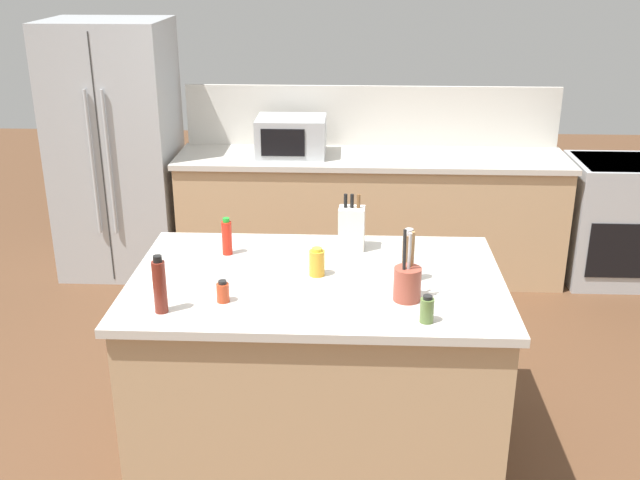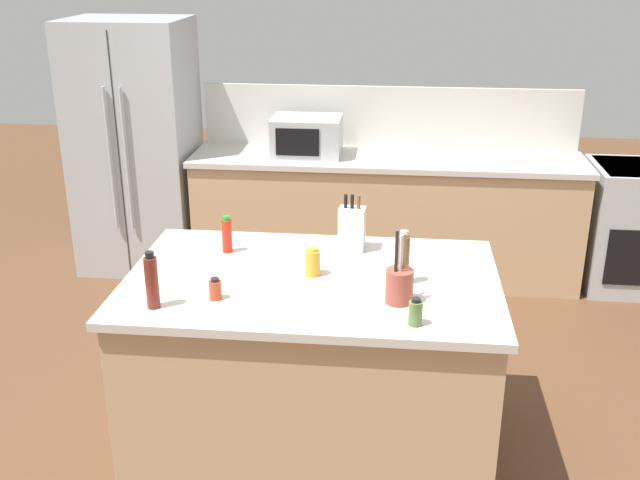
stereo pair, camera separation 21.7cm
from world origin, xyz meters
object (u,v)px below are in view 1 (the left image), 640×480
object	(u,v)px
vinegar_bottle	(160,286)
spice_jar_oregano	(427,310)
hot_sauce_bottle	(227,237)
honey_jar	(317,262)
pepper_grinder	(408,257)
utensil_crock	(407,282)
refrigerator	(117,150)
spice_jar_paprika	(223,292)
knife_block	(352,228)
range_oven	(619,220)
microwave	(291,136)

from	to	relation	value
vinegar_bottle	spice_jar_oregano	size ratio (longest dim) A/B	2.16
vinegar_bottle	hot_sauce_bottle	bearing A→B (deg)	74.83
hot_sauce_bottle	honey_jar	size ratio (longest dim) A/B	1.39
vinegar_bottle	pepper_grinder	distance (m)	1.11
utensil_crock	vinegar_bottle	world-z (taller)	utensil_crock
refrigerator	spice_jar_paprika	distance (m)	2.80
vinegar_bottle	pepper_grinder	xyz separation A→B (m)	(1.05, 0.36, 0.00)
knife_block	pepper_grinder	bearing A→B (deg)	-53.04
spice_jar_paprika	pepper_grinder	size ratio (longest dim) A/B	0.39
refrigerator	honey_jar	xyz separation A→B (m)	(1.62, -2.22, 0.05)
range_oven	honey_jar	size ratio (longest dim) A/B	6.72
range_oven	vinegar_bottle	size ratio (longest dim) A/B	3.61
hot_sauce_bottle	spice_jar_oregano	bearing A→B (deg)	-36.55
range_oven	spice_jar_oregano	xyz separation A→B (m)	(-1.69, -2.62, 0.53)
spice_jar_paprika	hot_sauce_bottle	bearing A→B (deg)	97.14
hot_sauce_bottle	spice_jar_oregano	world-z (taller)	hot_sauce_bottle
utensil_crock	spice_jar_paprika	size ratio (longest dim) A/B	3.23
vinegar_bottle	spice_jar_oregano	bearing A→B (deg)	-2.20
refrigerator	range_oven	xyz separation A→B (m)	(3.78, -0.05, -0.48)
spice_jar_paprika	vinegar_bottle	distance (m)	0.28
refrigerator	pepper_grinder	size ratio (longest dim) A/B	7.40
refrigerator	utensil_crock	distance (m)	3.19
vinegar_bottle	hot_sauce_bottle	distance (m)	0.67
spice_jar_paprika	vinegar_bottle	xyz separation A→B (m)	(-0.24, -0.11, 0.07)
spice_jar_paprika	hot_sauce_bottle	size ratio (longest dim) A/B	0.52
utensil_crock	spice_jar_oregano	world-z (taller)	utensil_crock
refrigerator	spice_jar_oregano	xyz separation A→B (m)	(2.09, -2.67, 0.05)
honey_jar	vinegar_bottle	bearing A→B (deg)	-147.31
knife_block	pepper_grinder	distance (m)	0.47
microwave	spice_jar_oregano	size ratio (longest dim) A/B	4.26
range_oven	spice_jar_paprika	size ratio (longest dim) A/B	9.29
utensil_crock	refrigerator	bearing A→B (deg)	129.30
microwave	utensil_crock	bearing A→B (deg)	-73.94
pepper_grinder	range_oven	bearing A→B (deg)	51.85
microwave	utensil_crock	xyz separation A→B (m)	(0.70, -2.42, -0.06)
microwave	spice_jar_paprika	world-z (taller)	microwave
range_oven	honey_jar	world-z (taller)	honey_jar
refrigerator	utensil_crock	world-z (taller)	refrigerator
knife_block	spice_jar_oregano	distance (m)	0.85
range_oven	pepper_grinder	xyz separation A→B (m)	(-1.75, -2.22, 0.59)
range_oven	knife_block	world-z (taller)	knife_block
spice_jar_oregano	honey_jar	bearing A→B (deg)	136.33
refrigerator	pepper_grinder	xyz separation A→B (m)	(2.03, -2.27, 0.11)
hot_sauce_bottle	range_oven	bearing A→B (deg)	36.38
vinegar_bottle	range_oven	bearing A→B (deg)	42.67
spice_jar_oregano	honey_jar	world-z (taller)	honey_jar
refrigerator	honey_jar	world-z (taller)	refrigerator
spice_jar_paprika	pepper_grinder	distance (m)	0.85
refrigerator	utensil_crock	bearing A→B (deg)	-50.70
pepper_grinder	vinegar_bottle	bearing A→B (deg)	-161.31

